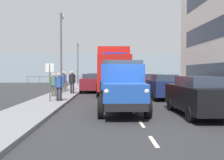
% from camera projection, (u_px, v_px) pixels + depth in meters
% --- Properties ---
extents(ground_plane, '(80.00, 80.00, 0.00)m').
position_uv_depth(ground_plane, '(122.00, 95.00, 19.74)').
color(ground_plane, '#2D2D30').
extents(sidewalk_left, '(2.42, 40.72, 0.15)m').
position_uv_depth(sidewalk_left, '(181.00, 94.00, 19.86)').
color(sidewalk_left, gray).
rests_on(sidewalk_left, ground_plane).
extents(sidewalk_right, '(2.42, 40.72, 0.15)m').
position_uv_depth(sidewalk_right, '(62.00, 94.00, 19.62)').
color(sidewalk_right, gray).
rests_on(sidewalk_right, ground_plane).
extents(road_centreline_markings, '(0.12, 37.34, 0.01)m').
position_uv_depth(road_centreline_markings, '(122.00, 95.00, 19.43)').
color(road_centreline_markings, silver).
rests_on(road_centreline_markings, ground_plane).
extents(sea_horizon, '(80.00, 0.80, 5.00)m').
position_uv_depth(sea_horizon, '(113.00, 68.00, 42.99)').
color(sea_horizon, '#84939E').
rests_on(sea_horizon, ground_plane).
extents(seawall_railing, '(28.08, 0.08, 1.20)m').
position_uv_depth(seawall_railing, '(114.00, 78.00, 39.45)').
color(seawall_railing, '#4C5156').
rests_on(seawall_railing, ground_plane).
extents(truck_vintage_blue, '(2.17, 5.64, 2.43)m').
position_uv_depth(truck_vintage_blue, '(122.00, 88.00, 11.21)').
color(truck_vintage_blue, black).
rests_on(truck_vintage_blue, ground_plane).
extents(lorry_cargo_red, '(2.58, 8.20, 3.87)m').
position_uv_depth(lorry_cargo_red, '(113.00, 70.00, 20.47)').
color(lorry_cargo_red, red).
rests_on(lorry_cargo_red, ground_plane).
extents(car_black_kerbside_near, '(1.81, 4.48, 1.72)m').
position_uv_depth(car_black_kerbside_near, '(198.00, 95.00, 10.50)').
color(car_black_kerbside_near, black).
rests_on(car_black_kerbside_near, ground_plane).
extents(car_navy_kerbside_1, '(1.88, 3.85, 1.72)m').
position_uv_depth(car_navy_kerbside_1, '(163.00, 86.00, 16.85)').
color(car_navy_kerbside_1, navy).
rests_on(car_navy_kerbside_1, ground_plane).
extents(car_red_kerbside_2, '(1.87, 4.37, 1.72)m').
position_uv_depth(car_red_kerbside_2, '(151.00, 83.00, 21.56)').
color(car_red_kerbside_2, '#B21E1E').
rests_on(car_red_kerbside_2, ground_plane).
extents(car_maroon_oppositeside_0, '(1.90, 4.08, 1.72)m').
position_uv_depth(car_maroon_oppositeside_0, '(91.00, 83.00, 22.68)').
color(car_maroon_oppositeside_0, maroon).
rests_on(car_maroon_oppositeside_0, ground_plane).
extents(car_silver_oppositeside_1, '(1.84, 4.64, 1.72)m').
position_uv_depth(car_silver_oppositeside_1, '(94.00, 80.00, 28.41)').
color(car_silver_oppositeside_1, '#B7BABF').
rests_on(car_silver_oppositeside_1, ground_plane).
extents(car_grey_oppositeside_2, '(1.96, 4.51, 1.72)m').
position_uv_depth(car_grey_oppositeside_2, '(96.00, 79.00, 34.69)').
color(car_grey_oppositeside_2, slate).
rests_on(car_grey_oppositeside_2, ground_plane).
extents(pedestrian_in_dark_coat, '(0.53, 0.34, 1.70)m').
position_uv_depth(pedestrian_in_dark_coat, '(59.00, 84.00, 14.59)').
color(pedestrian_in_dark_coat, black).
rests_on(pedestrian_in_dark_coat, sidewalk_right).
extents(pedestrian_strolling, '(0.53, 0.34, 1.64)m').
position_uv_depth(pedestrian_strolling, '(54.00, 83.00, 17.30)').
color(pedestrian_strolling, '#4C473D').
rests_on(pedestrian_strolling, sidewalk_right).
extents(pedestrian_near_railing, '(0.53, 0.34, 1.83)m').
position_uv_depth(pedestrian_near_railing, '(72.00, 80.00, 19.67)').
color(pedestrian_near_railing, black).
rests_on(pedestrian_near_railing, sidewalk_right).
extents(pedestrian_by_lamp, '(0.53, 0.34, 1.81)m').
position_uv_depth(pedestrian_by_lamp, '(63.00, 79.00, 21.82)').
color(pedestrian_by_lamp, '#4C473D').
rests_on(pedestrian_by_lamp, sidewalk_right).
extents(pedestrian_couple_a, '(0.53, 0.34, 1.76)m').
position_uv_depth(pedestrian_couple_a, '(66.00, 79.00, 23.75)').
color(pedestrian_couple_a, '#4C473D').
rests_on(pedestrian_couple_a, sidewalk_right).
extents(lamp_post_promenade, '(0.32, 1.14, 6.63)m').
position_uv_depth(lamp_post_promenade, '(61.00, 46.00, 20.23)').
color(lamp_post_promenade, '#59595B').
rests_on(lamp_post_promenade, sidewalk_right).
extents(lamp_post_far, '(0.32, 1.14, 5.52)m').
position_uv_depth(lamp_post_far, '(78.00, 59.00, 31.53)').
color(lamp_post_far, '#59595B').
rests_on(lamp_post_far, sidewalk_right).
extents(street_sign, '(0.50, 0.07, 2.25)m').
position_uv_depth(street_sign, '(50.00, 76.00, 14.26)').
color(street_sign, '#4C4C4C').
rests_on(street_sign, sidewalk_right).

